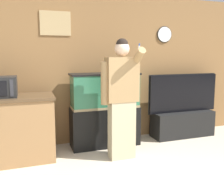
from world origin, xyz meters
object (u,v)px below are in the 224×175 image
microwave (0,87)px  tv_on_stand (182,118)px  person_standing (121,97)px  aquarium_on_stand (105,110)px

microwave → tv_on_stand: size_ratio=0.32×
tv_on_stand → person_standing: bearing=-158.7°
microwave → person_standing: 1.72m
tv_on_stand → microwave: bearing=-176.8°
microwave → person_standing: size_ratio=0.25×
microwave → aquarium_on_stand: size_ratio=0.36×
aquarium_on_stand → tv_on_stand: bearing=0.1°
microwave → aquarium_on_stand: 1.67m
aquarium_on_stand → microwave: bearing=-173.8°
microwave → tv_on_stand: 3.23m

